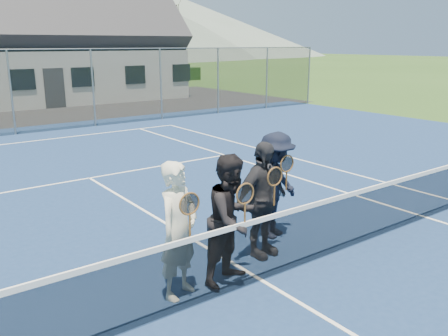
{
  "coord_description": "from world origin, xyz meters",
  "views": [
    {
      "loc": [
        -3.97,
        -4.48,
        3.22
      ],
      "look_at": [
        0.46,
        1.5,
        1.25
      ],
      "focal_mm": 38.0,
      "sensor_mm": 36.0,
      "label": 1
    }
  ],
  "objects_px": {
    "tennis_net": "(262,246)",
    "player_b": "(232,219)",
    "player_c": "(262,200)",
    "player_d": "(275,185)",
    "clubhouse": "(36,29)",
    "player_a": "(179,230)"
  },
  "relations": [
    {
      "from": "tennis_net",
      "to": "player_b",
      "type": "relative_size",
      "value": 6.49
    },
    {
      "from": "player_b",
      "to": "player_c",
      "type": "relative_size",
      "value": 1.0
    },
    {
      "from": "player_b",
      "to": "player_c",
      "type": "height_order",
      "value": "same"
    },
    {
      "from": "tennis_net",
      "to": "player_d",
      "type": "xyz_separation_m",
      "value": [
        1.21,
        1.09,
        0.38
      ]
    },
    {
      "from": "clubhouse",
      "to": "tennis_net",
      "type": "bearing_deg",
      "value": -99.46
    },
    {
      "from": "tennis_net",
      "to": "player_b",
      "type": "xyz_separation_m",
      "value": [
        -0.31,
        0.27,
        0.38
      ]
    },
    {
      "from": "clubhouse",
      "to": "player_d",
      "type": "xyz_separation_m",
      "value": [
        -2.79,
        -22.91,
        -3.07
      ]
    },
    {
      "from": "tennis_net",
      "to": "player_a",
      "type": "relative_size",
      "value": 6.49
    },
    {
      "from": "player_d",
      "to": "tennis_net",
      "type": "bearing_deg",
      "value": -138.09
    },
    {
      "from": "player_a",
      "to": "player_b",
      "type": "height_order",
      "value": "same"
    },
    {
      "from": "tennis_net",
      "to": "player_c",
      "type": "xyz_separation_m",
      "value": [
        0.54,
        0.64,
        0.38
      ]
    },
    {
      "from": "player_a",
      "to": "player_b",
      "type": "distance_m",
      "value": 0.79
    },
    {
      "from": "tennis_net",
      "to": "player_d",
      "type": "height_order",
      "value": "player_d"
    },
    {
      "from": "clubhouse",
      "to": "player_b",
      "type": "relative_size",
      "value": 8.67
    },
    {
      "from": "player_b",
      "to": "player_c",
      "type": "xyz_separation_m",
      "value": [
        0.85,
        0.37,
        0.0
      ]
    },
    {
      "from": "player_a",
      "to": "player_c",
      "type": "distance_m",
      "value": 1.66
    },
    {
      "from": "player_b",
      "to": "player_d",
      "type": "relative_size",
      "value": 1.0
    },
    {
      "from": "player_a",
      "to": "player_c",
      "type": "height_order",
      "value": "same"
    },
    {
      "from": "player_a",
      "to": "player_d",
      "type": "bearing_deg",
      "value": 17.45
    },
    {
      "from": "player_a",
      "to": "player_d",
      "type": "distance_m",
      "value": 2.42
    },
    {
      "from": "clubhouse",
      "to": "player_c",
      "type": "xyz_separation_m",
      "value": [
        -3.46,
        -23.36,
        -3.07
      ]
    },
    {
      "from": "player_c",
      "to": "clubhouse",
      "type": "bearing_deg",
      "value": 81.57
    }
  ]
}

